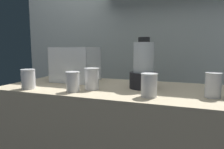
# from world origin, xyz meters

# --- Properties ---
(back_wall_unit) EXTENTS (2.60, 0.24, 2.50)m
(back_wall_unit) POSITION_xyz_m (0.00, 0.77, 1.26)
(back_wall_unit) COLOR silver
(back_wall_unit) RESTS_ON ground_plane
(carrot_display_bin) EXTENTS (0.30, 0.25, 0.25)m
(carrot_display_bin) POSITION_xyz_m (-0.33, 0.12, 0.98)
(carrot_display_bin) COLOR white
(carrot_display_bin) RESTS_ON counter
(blender_pitcher) EXTENTS (0.17, 0.17, 0.31)m
(blender_pitcher) POSITION_xyz_m (0.20, 0.02, 1.03)
(blender_pitcher) COLOR black
(blender_pitcher) RESTS_ON counter
(juice_cup_orange_far_left) EXTENTS (0.09, 0.09, 0.12)m
(juice_cup_orange_far_left) POSITION_xyz_m (-0.46, -0.23, 0.95)
(juice_cup_orange_far_left) COLOR white
(juice_cup_orange_far_left) RESTS_ON counter
(juice_cup_pomegranate_left) EXTENTS (0.08, 0.08, 0.12)m
(juice_cup_pomegranate_left) POSITION_xyz_m (-0.16, -0.21, 0.95)
(juice_cup_pomegranate_left) COLOR white
(juice_cup_pomegranate_left) RESTS_ON counter
(juice_cup_pomegranate_middle) EXTENTS (0.09, 0.09, 0.13)m
(juice_cup_pomegranate_middle) POSITION_xyz_m (-0.09, -0.12, 0.96)
(juice_cup_pomegranate_middle) COLOR white
(juice_cup_pomegranate_middle) RESTS_ON counter
(juice_cup_beet_right) EXTENTS (0.09, 0.09, 0.12)m
(juice_cup_beet_right) POSITION_xyz_m (0.27, -0.19, 0.96)
(juice_cup_beet_right) COLOR white
(juice_cup_beet_right) RESTS_ON counter
(juice_cup_beet_far_right) EXTENTS (0.08, 0.08, 0.13)m
(juice_cup_beet_far_right) POSITION_xyz_m (0.58, -0.09, 0.96)
(juice_cup_beet_far_right) COLOR white
(juice_cup_beet_far_right) RESTS_ON counter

